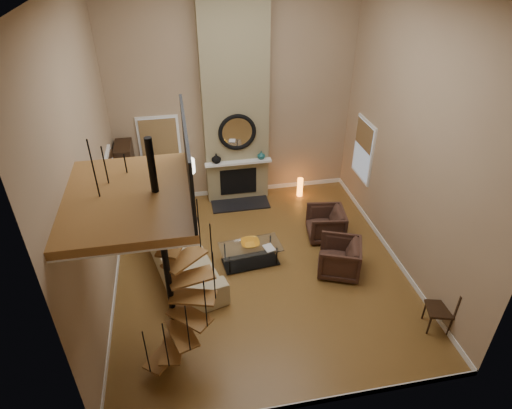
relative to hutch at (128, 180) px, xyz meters
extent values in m
cube|color=olive|center=(2.74, -2.78, -0.95)|extent=(6.00, 6.50, 0.01)
cube|color=tan|center=(2.74, 0.47, 1.80)|extent=(6.00, 0.02, 5.50)
cube|color=tan|center=(2.74, -6.03, 1.80)|extent=(6.00, 0.02, 5.50)
cube|color=tan|center=(-0.26, -2.78, 1.80)|extent=(0.02, 6.50, 5.50)
cube|color=tan|center=(5.74, -2.78, 1.80)|extent=(0.02, 6.50, 5.50)
cube|color=white|center=(2.74, 0.46, -0.89)|extent=(6.00, 0.02, 0.12)
cube|color=white|center=(2.74, -6.02, -0.89)|extent=(6.00, 0.02, 0.12)
cube|color=white|center=(-0.25, -2.78, -0.89)|extent=(0.02, 6.50, 0.12)
cube|color=white|center=(5.73, -2.78, -0.89)|extent=(0.02, 6.50, 0.12)
cube|color=#897E59|center=(2.74, 0.28, 1.80)|extent=(1.60, 0.38, 5.50)
cube|color=black|center=(2.74, -0.21, -0.93)|extent=(1.50, 0.60, 0.04)
cube|color=black|center=(2.74, 0.08, -0.40)|extent=(0.95, 0.02, 0.72)
cube|color=white|center=(2.74, 0.00, 0.20)|extent=(1.70, 0.18, 0.06)
torus|color=black|center=(2.74, 0.06, 1.00)|extent=(0.94, 0.10, 0.94)
cylinder|color=white|center=(2.74, 0.07, 1.00)|extent=(0.80, 0.01, 0.80)
imported|color=black|center=(2.19, 0.04, 0.35)|extent=(0.24, 0.24, 0.25)
imported|color=#174F50|center=(3.34, 0.04, 0.33)|extent=(0.20, 0.20, 0.21)
cube|color=white|center=(0.84, 0.45, 0.65)|extent=(1.02, 0.04, 1.52)
cube|color=#8C9EB2|center=(0.84, 0.42, 0.65)|extent=(0.90, 0.01, 1.40)
cube|color=olive|center=(0.84, 0.41, 0.86)|extent=(0.90, 0.01, 0.98)
cube|color=white|center=(5.72, -0.78, 0.65)|extent=(0.04, 1.02, 1.52)
cube|color=#8C9EB2|center=(5.70, -0.78, 0.65)|extent=(0.01, 0.90, 1.40)
cube|color=olive|center=(5.68, -0.78, 1.03)|extent=(0.01, 0.90, 0.63)
cube|color=white|center=(-0.23, -0.98, 0.10)|extent=(0.06, 1.05, 2.16)
cube|color=black|center=(-0.19, -0.98, 0.07)|extent=(0.05, 0.90, 2.05)
cube|color=#8C9EB2|center=(-0.16, -0.98, 0.50)|extent=(0.01, 0.60, 0.90)
cube|color=olive|center=(0.59, -4.58, 2.23)|extent=(1.70, 2.20, 0.12)
cube|color=white|center=(0.59, -4.58, 2.16)|extent=(1.70, 2.20, 0.03)
cube|color=black|center=(1.41, -4.58, 2.76)|extent=(0.04, 2.20, 0.94)
cylinder|color=black|center=(0.94, -4.58, 1.06)|extent=(0.10, 0.10, 4.02)
cube|color=olive|center=(0.72, -4.86, -0.69)|extent=(0.71, 0.78, 0.04)
cylinder|color=black|center=(0.50, -5.15, -0.22)|extent=(0.02, 0.02, 0.94)
cube|color=olive|center=(0.88, -4.94, -0.43)|extent=(0.46, 0.77, 0.04)
cylinder|color=black|center=(0.82, -5.29, 0.04)|extent=(0.02, 0.02, 0.94)
cube|color=olive|center=(1.06, -4.92, -0.17)|extent=(0.55, 0.79, 0.04)
cylinder|color=black|center=(1.17, -5.27, 0.30)|extent=(0.02, 0.02, 0.94)
cube|color=olive|center=(1.20, -4.83, 0.09)|extent=(0.75, 0.74, 0.04)
cylinder|color=black|center=(1.46, -5.08, 0.56)|extent=(0.02, 0.02, 0.94)
cube|color=olive|center=(1.29, -4.68, 0.35)|extent=(0.79, 0.53, 0.04)
cylinder|color=black|center=(1.64, -4.78, 0.82)|extent=(0.02, 0.02, 0.94)
cube|color=olive|center=(1.30, -4.51, 0.61)|extent=(0.77, 0.48, 0.04)
cylinder|color=black|center=(1.65, -4.43, 1.08)|extent=(0.02, 0.02, 0.94)
cube|color=olive|center=(1.22, -4.35, 0.87)|extent=(0.77, 0.72, 0.04)
cylinder|color=black|center=(1.50, -4.12, 1.34)|extent=(0.02, 0.02, 0.94)
cube|color=olive|center=(1.08, -4.25, 1.13)|extent=(0.58, 0.79, 0.04)
cylinder|color=black|center=(1.21, -3.91, 1.60)|extent=(0.02, 0.02, 0.94)
cube|color=olive|center=(0.91, -4.22, 1.39)|extent=(0.41, 0.75, 0.04)
cylinder|color=black|center=(0.87, -3.86, 1.86)|extent=(0.02, 0.02, 0.94)
cube|color=olive|center=(0.74, -4.28, 1.65)|extent=(0.68, 0.79, 0.04)
cylinder|color=black|center=(0.54, -3.98, 2.12)|extent=(0.02, 0.02, 0.94)
cube|color=olive|center=(0.63, -4.41, 1.91)|extent=(0.80, 0.64, 0.04)
cylinder|color=black|center=(0.31, -4.24, 2.38)|extent=(0.02, 0.02, 0.94)
cube|color=olive|center=(0.58, -4.58, 2.17)|extent=(0.72, 0.34, 0.04)
cylinder|color=black|center=(0.22, -4.58, 2.64)|extent=(0.02, 0.02, 0.94)
cube|color=black|center=(0.00, 0.00, 0.00)|extent=(0.39, 0.83, 1.86)
imported|color=tan|center=(1.14, -2.54, -0.55)|extent=(1.66, 2.85, 0.78)
imported|color=#3F261D|center=(4.56, -1.94, -0.60)|extent=(0.95, 0.93, 0.76)
imported|color=#3F261D|center=(4.45, -3.18, -0.60)|extent=(1.11, 1.10, 0.78)
cube|color=silver|center=(2.60, -2.54, -0.51)|extent=(1.36, 0.78, 0.02)
cube|color=black|center=(2.60, -2.54, -0.92)|extent=(1.24, 0.66, 0.02)
cylinder|color=black|center=(2.10, -2.81, -0.73)|extent=(0.04, 0.04, 0.48)
cylinder|color=black|center=(3.14, -2.71, -0.73)|extent=(0.04, 0.04, 0.48)
cylinder|color=black|center=(2.06, -2.37, -0.73)|extent=(0.04, 0.04, 0.48)
cylinder|color=black|center=(3.09, -2.27, -0.73)|extent=(0.04, 0.04, 0.48)
imported|color=gold|center=(2.60, -2.49, -0.45)|extent=(0.40, 0.40, 0.10)
imported|color=gray|center=(2.95, -2.69, -0.49)|extent=(0.26, 0.31, 0.03)
cylinder|color=black|center=(1.44, -0.71, -0.93)|extent=(0.34, 0.34, 0.03)
cylinder|color=black|center=(1.44, -0.71, -0.15)|extent=(0.04, 0.04, 1.48)
cylinder|color=#F2E5C6|center=(1.44, -0.71, 0.60)|extent=(0.38, 0.38, 0.31)
cylinder|color=orange|center=(4.40, -0.03, -0.70)|extent=(0.15, 0.15, 0.54)
cube|color=black|center=(5.61, -4.95, -0.51)|extent=(0.54, 0.54, 0.05)
cube|color=black|center=(5.81, -5.00, -0.25)|extent=(0.15, 0.41, 0.52)
cylinder|color=black|center=(5.39, -5.07, -0.74)|extent=(0.04, 0.04, 0.42)
cylinder|color=black|center=(5.73, -5.17, -0.74)|extent=(0.04, 0.04, 0.42)
cylinder|color=black|center=(5.48, -4.73, -0.74)|extent=(0.04, 0.04, 0.42)
cylinder|color=black|center=(5.83, -4.82, -0.74)|extent=(0.04, 0.04, 0.42)
camera|label=1|loc=(1.33, -9.76, 5.33)|focal=30.63mm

